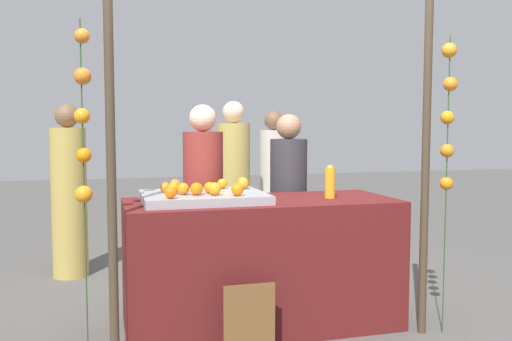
# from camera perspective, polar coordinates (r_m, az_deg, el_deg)

# --- Properties ---
(ground_plane) EXTENTS (24.00, 24.00, 0.00)m
(ground_plane) POSITION_cam_1_polar(r_m,az_deg,el_deg) (4.22, 0.57, -15.56)
(ground_plane) COLOR #565451
(stall_counter) EXTENTS (1.94, 0.80, 0.92)m
(stall_counter) POSITION_cam_1_polar(r_m,az_deg,el_deg) (4.09, 0.58, -9.46)
(stall_counter) COLOR #5B1919
(stall_counter) RESTS_ON ground_plane
(orange_tray) EXTENTS (0.85, 0.67, 0.06)m
(orange_tray) POSITION_cam_1_polar(r_m,az_deg,el_deg) (3.94, -5.40, -2.73)
(orange_tray) COLOR #9EA0A5
(orange_tray) RESTS_ON stall_counter
(orange_0) EXTENTS (0.09, 0.09, 0.09)m
(orange_0) POSITION_cam_1_polar(r_m,az_deg,el_deg) (3.79, -4.25, -1.88)
(orange_0) COLOR orange
(orange_0) RESTS_ON orange_tray
(orange_1) EXTENTS (0.08, 0.08, 0.08)m
(orange_1) POSITION_cam_1_polar(r_m,az_deg,el_deg) (3.90, -4.77, -1.76)
(orange_1) COLOR orange
(orange_1) RESTS_ON orange_tray
(orange_2) EXTENTS (0.09, 0.09, 0.09)m
(orange_2) POSITION_cam_1_polar(r_m,az_deg,el_deg) (4.15, -1.33, -1.31)
(orange_2) COLOR orange
(orange_2) RESTS_ON orange_tray
(orange_3) EXTENTS (0.08, 0.08, 0.08)m
(orange_3) POSITION_cam_1_polar(r_m,az_deg,el_deg) (3.84, -7.46, -1.86)
(orange_3) COLOR orange
(orange_3) RESTS_ON orange_tray
(orange_4) EXTENTS (0.08, 0.08, 0.08)m
(orange_4) POSITION_cam_1_polar(r_m,az_deg,el_deg) (3.75, -1.92, -1.96)
(orange_4) COLOR orange
(orange_4) RESTS_ON orange_tray
(orange_5) EXTENTS (0.08, 0.08, 0.08)m
(orange_5) POSITION_cam_1_polar(r_m,az_deg,el_deg) (4.25, -1.38, -1.21)
(orange_5) COLOR orange
(orange_5) RESTS_ON orange_tray
(orange_6) EXTENTS (0.07, 0.07, 0.07)m
(orange_6) POSITION_cam_1_polar(r_m,az_deg,el_deg) (4.18, -3.49, -1.36)
(orange_6) COLOR orange
(orange_6) RESTS_ON orange_tray
(orange_7) EXTENTS (0.08, 0.08, 0.08)m
(orange_7) POSITION_cam_1_polar(r_m,az_deg,el_deg) (3.64, -8.72, -2.25)
(orange_7) COLOR orange
(orange_7) RESTS_ON orange_tray
(orange_8) EXTENTS (0.07, 0.07, 0.07)m
(orange_8) POSITION_cam_1_polar(r_m,az_deg,el_deg) (3.98, -9.27, -1.72)
(orange_8) COLOR orange
(orange_8) RESTS_ON orange_tray
(orange_9) EXTENTS (0.08, 0.08, 0.08)m
(orange_9) POSITION_cam_1_polar(r_m,az_deg,el_deg) (3.90, -8.43, -1.78)
(orange_9) COLOR orange
(orange_9) RESTS_ON orange_tray
(orange_10) EXTENTS (0.09, 0.09, 0.09)m
(orange_10) POSITION_cam_1_polar(r_m,az_deg,el_deg) (3.80, -6.12, -1.88)
(orange_10) COLOR orange
(orange_10) RESTS_ON orange_tray
(orange_11) EXTENTS (0.08, 0.08, 0.08)m
(orange_11) POSITION_cam_1_polar(r_m,az_deg,el_deg) (4.11, -8.30, -1.45)
(orange_11) COLOR orange
(orange_11) RESTS_ON orange_tray
(juice_bottle) EXTENTS (0.08, 0.08, 0.24)m
(juice_bottle) POSITION_cam_1_polar(r_m,az_deg,el_deg) (4.12, 7.58, -1.23)
(juice_bottle) COLOR #FAA122
(juice_bottle) RESTS_ON stall_counter
(chalkboard_sign) EXTENTS (0.33, 0.03, 0.50)m
(chalkboard_sign) POSITION_cam_1_polar(r_m,az_deg,el_deg) (3.57, -0.71, -15.37)
(chalkboard_sign) COLOR brown
(chalkboard_sign) RESTS_ON ground_plane
(vendor_left) EXTENTS (0.33, 0.33, 1.63)m
(vendor_left) POSITION_cam_1_polar(r_m,az_deg,el_deg) (4.59, -5.40, -4.16)
(vendor_left) COLOR maroon
(vendor_left) RESTS_ON ground_plane
(vendor_right) EXTENTS (0.31, 0.31, 1.55)m
(vendor_right) POSITION_cam_1_polar(r_m,az_deg,el_deg) (4.74, 3.33, -4.30)
(vendor_right) COLOR #333338
(vendor_right) RESTS_ON ground_plane
(crowd_person_0) EXTENTS (0.34, 0.34, 1.71)m
(crowd_person_0) POSITION_cam_1_polar(r_m,az_deg,el_deg) (5.86, -2.30, -1.86)
(crowd_person_0) COLOR tan
(crowd_person_0) RESTS_ON ground_plane
(crowd_person_1) EXTENTS (0.33, 0.33, 1.63)m
(crowd_person_1) POSITION_cam_1_polar(r_m,az_deg,el_deg) (6.50, 1.83, -1.58)
(crowd_person_1) COLOR beige
(crowd_person_1) RESTS_ON ground_plane
(crowd_person_2) EXTENTS (0.33, 0.33, 1.66)m
(crowd_person_2) POSITION_cam_1_polar(r_m,az_deg,el_deg) (5.65, -18.58, -2.58)
(crowd_person_2) COLOR tan
(crowd_person_2) RESTS_ON ground_plane
(canopy_post_left) EXTENTS (0.06, 0.06, 2.31)m
(canopy_post_left) POSITION_cam_1_polar(r_m,az_deg,el_deg) (3.38, -14.59, -0.62)
(canopy_post_left) COLOR #473828
(canopy_post_left) RESTS_ON ground_plane
(canopy_post_right) EXTENTS (0.06, 0.06, 2.31)m
(canopy_post_right) POSITION_cam_1_polar(r_m,az_deg,el_deg) (4.01, 16.95, 0.13)
(canopy_post_right) COLOR #473828
(canopy_post_right) RESTS_ON ground_plane
(garland_strand_left) EXTENTS (0.11, 0.11, 2.07)m
(garland_strand_left) POSITION_cam_1_polar(r_m,az_deg,el_deg) (3.38, -17.30, 4.63)
(garland_strand_left) COLOR #2D4C23
(garland_strand_left) RESTS_ON ground_plane
(garland_strand_right) EXTENTS (0.11, 0.11, 2.07)m
(garland_strand_right) POSITION_cam_1_polar(r_m,az_deg,el_deg) (4.05, 19.07, 5.51)
(garland_strand_right) COLOR #2D4C23
(garland_strand_right) RESTS_ON ground_plane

